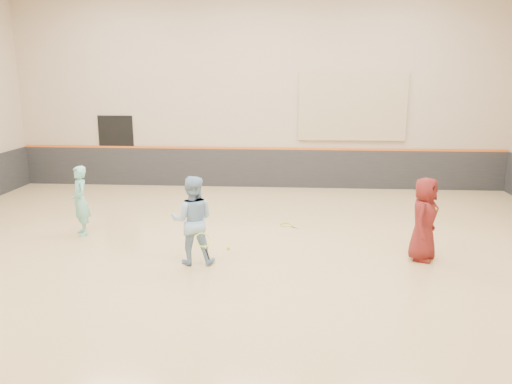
# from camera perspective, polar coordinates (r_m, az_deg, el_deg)

# --- Properties ---
(room) EXTENTS (15.04, 12.04, 6.22)m
(room) POSITION_cam_1_polar(r_m,az_deg,el_deg) (9.69, -1.98, -2.45)
(room) COLOR tan
(room) RESTS_ON ground
(wainscot_back) EXTENTS (14.90, 0.04, 1.20)m
(wainscot_back) POSITION_cam_1_polar(r_m,az_deg,el_deg) (15.54, 0.34, 2.75)
(wainscot_back) COLOR #232326
(wainscot_back) RESTS_ON floor
(accent_stripe) EXTENTS (14.90, 0.03, 0.06)m
(accent_stripe) POSITION_cam_1_polar(r_m,az_deg,el_deg) (15.43, 0.34, 5.00)
(accent_stripe) COLOR #D85914
(accent_stripe) RESTS_ON wall_back
(acoustic_panel) EXTENTS (3.20, 0.08, 2.00)m
(acoustic_panel) POSITION_cam_1_polar(r_m,az_deg,el_deg) (15.36, 10.97, 9.53)
(acoustic_panel) COLOR tan
(acoustic_panel) RESTS_ON wall_back
(doorway) EXTENTS (1.10, 0.05, 2.20)m
(doorway) POSITION_cam_1_polar(r_m,az_deg,el_deg) (16.39, -15.61, 4.58)
(doorway) COLOR black
(doorway) RESTS_ON floor
(girl) EXTENTS (0.62, 0.67, 1.53)m
(girl) POSITION_cam_1_polar(r_m,az_deg,el_deg) (11.50, -19.43, -0.95)
(girl) COLOR #78D1C2
(girl) RESTS_ON floor
(instructor) EXTENTS (0.86, 0.70, 1.66)m
(instructor) POSITION_cam_1_polar(r_m,az_deg,el_deg) (9.25, -7.27, -3.22)
(instructor) COLOR #8BB3D7
(instructor) RESTS_ON floor
(young_man) EXTENTS (0.81, 0.93, 1.60)m
(young_man) POSITION_cam_1_polar(r_m,az_deg,el_deg) (9.88, 18.66, -2.95)
(young_man) COLOR maroon
(young_man) RESTS_ON floor
(held_racket) EXTENTS (0.49, 0.49, 0.47)m
(held_racket) POSITION_cam_1_polar(r_m,az_deg,el_deg) (8.85, -6.10, -5.47)
(held_racket) COLOR #BAE231
(held_racket) RESTS_ON instructor
(spare_racket) EXTENTS (0.62, 0.62, 0.08)m
(spare_racket) POSITION_cam_1_polar(r_m,az_deg,el_deg) (11.70, 3.45, -3.65)
(spare_racket) COLOR #B6C62B
(spare_racket) RESTS_ON floor
(ball_under_racket) EXTENTS (0.07, 0.07, 0.07)m
(ball_under_racket) POSITION_cam_1_polar(r_m,az_deg,el_deg) (10.13, -3.18, -6.40)
(ball_under_racket) COLOR yellow
(ball_under_racket) RESTS_ON floor
(ball_in_hand) EXTENTS (0.07, 0.07, 0.07)m
(ball_in_hand) POSITION_cam_1_polar(r_m,az_deg,el_deg) (9.77, 19.81, -1.83)
(ball_in_hand) COLOR gold
(ball_in_hand) RESTS_ON young_man
(ball_beside_spare) EXTENTS (0.07, 0.07, 0.07)m
(ball_beside_spare) POSITION_cam_1_polar(r_m,az_deg,el_deg) (12.95, -7.56, -2.09)
(ball_beside_spare) COLOR #CDEA36
(ball_beside_spare) RESTS_ON floor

